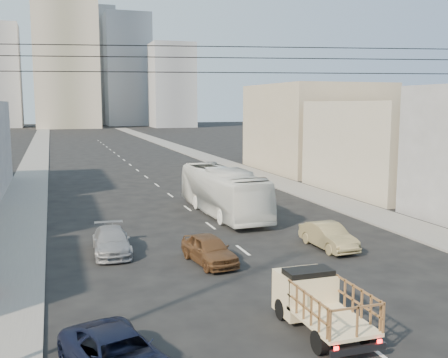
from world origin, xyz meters
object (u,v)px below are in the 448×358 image
flatbed_pickup (319,299)px  sedan_brown (209,249)px  city_bus (223,191)px  sedan_tan (328,236)px  navy_pickup (119,358)px  sedan_grey (112,241)px

flatbed_pickup → sedan_brown: size_ratio=1.07×
city_bus → sedan_tan: size_ratio=2.87×
navy_pickup → city_bus: bearing=48.4°
flatbed_pickup → sedan_grey: flatbed_pickup is taller
navy_pickup → city_bus: (9.79, 20.56, 0.98)m
city_bus → flatbed_pickup: bearing=-100.0°
flatbed_pickup → sedan_brown: 8.63m
city_bus → sedan_grey: 11.49m
city_bus → sedan_tan: city_bus is taller
sedan_tan → flatbed_pickup: bearing=-123.2°
sedan_tan → sedan_grey: size_ratio=0.91×
sedan_brown → sedan_grey: sedan_brown is taller
sedan_tan → navy_pickup: bearing=-142.5°
city_bus → sedan_brown: (-4.23, -10.82, -0.95)m
navy_pickup → sedan_grey: navy_pickup is taller
navy_pickup → sedan_grey: 13.04m
sedan_brown → sedan_tan: bearing=-3.1°
sedan_grey → city_bus: bearing=43.7°
flatbed_pickup → sedan_tan: bearing=58.9°
city_bus → sedan_tan: 10.65m
navy_pickup → sedan_tan: bearing=23.5°
flatbed_pickup → navy_pickup: (-6.98, -1.24, -0.42)m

